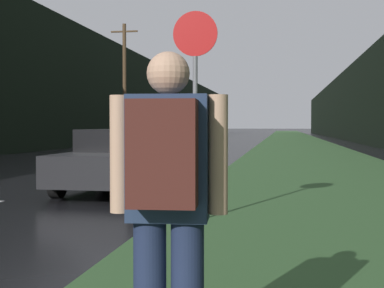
# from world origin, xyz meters

# --- Properties ---
(grass_verge) EXTENTS (6.00, 240.00, 0.02)m
(grass_verge) POSITION_xyz_m (6.43, 40.00, 0.01)
(grass_verge) COLOR #33562D
(grass_verge) RESTS_ON ground_plane
(lane_stripe_c) EXTENTS (0.12, 3.00, 0.01)m
(lane_stripe_c) POSITION_xyz_m (0.00, 14.85, 0.00)
(lane_stripe_c) COLOR silver
(lane_stripe_c) RESTS_ON ground_plane
(lane_stripe_d) EXTENTS (0.12, 3.00, 0.01)m
(lane_stripe_d) POSITION_xyz_m (0.00, 21.85, 0.00)
(lane_stripe_d) COLOR silver
(lane_stripe_d) RESTS_ON ground_plane
(lane_stripe_e) EXTENTS (0.12, 3.00, 0.01)m
(lane_stripe_e) POSITION_xyz_m (0.00, 28.85, 0.00)
(lane_stripe_e) COLOR silver
(lane_stripe_e) RESTS_ON ground_plane
(lane_stripe_f) EXTENTS (0.12, 3.00, 0.01)m
(lane_stripe_f) POSITION_xyz_m (0.00, 35.85, 0.00)
(lane_stripe_f) COLOR silver
(lane_stripe_f) RESTS_ON ground_plane
(treeline_far_side) EXTENTS (2.00, 140.00, 8.43)m
(treeline_far_side) POSITION_xyz_m (-9.43, 50.00, 4.21)
(treeline_far_side) COLOR black
(treeline_far_side) RESTS_ON ground_plane
(treeline_near_side) EXTENTS (2.00, 140.00, 7.11)m
(treeline_near_side) POSITION_xyz_m (12.43, 50.00, 3.55)
(treeline_near_side) COLOR black
(treeline_near_side) RESTS_ON ground_plane
(utility_pole_far) EXTENTS (1.80, 0.24, 8.13)m
(utility_pole_far) POSITION_xyz_m (-4.96, 33.86, 4.20)
(utility_pole_far) COLOR #4C3823
(utility_pole_far) RESTS_ON ground_plane
(stop_sign) EXTENTS (0.66, 0.07, 3.12)m
(stop_sign) POSITION_xyz_m (4.04, 7.70, 1.89)
(stop_sign) COLOR slate
(stop_sign) RESTS_ON ground_plane
(hitchhiker_with_backpack) EXTENTS (0.64, 0.45, 1.83)m
(hitchhiker_with_backpack) POSITION_xyz_m (4.71, 2.67, 1.05)
(hitchhiker_with_backpack) COLOR #1E2847
(hitchhiker_with_backpack) RESTS_ON ground_plane
(car_passing_near) EXTENTS (1.83, 4.39, 1.36)m
(car_passing_near) POSITION_xyz_m (1.72, 11.30, 0.68)
(car_passing_near) COLOR black
(car_passing_near) RESTS_ON ground_plane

